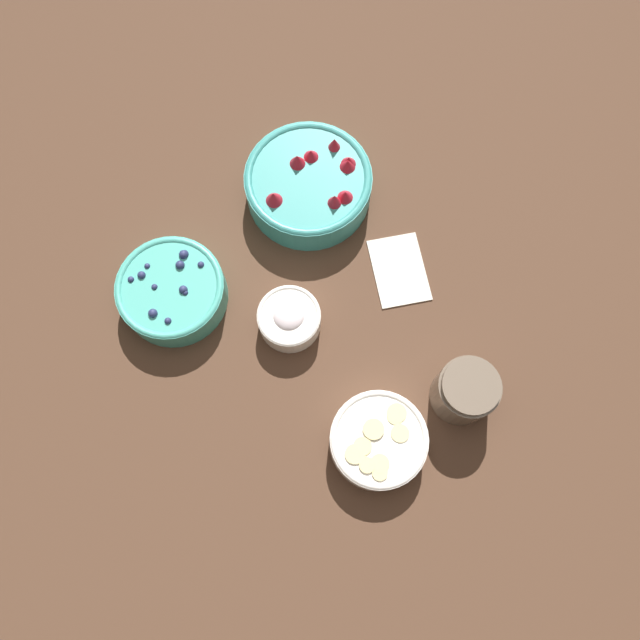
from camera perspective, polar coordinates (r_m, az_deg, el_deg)
The scene contains 7 objects.
ground_plane at distance 1.08m, azimuth 1.40°, elevation 0.23°, with size 4.00×4.00×0.00m, color #4C3323.
bowl_strawberries at distance 1.13m, azimuth -1.03°, elevation 12.36°, with size 0.23×0.23×0.09m.
bowl_blueberries at distance 1.09m, azimuth -13.39°, elevation 2.63°, with size 0.18×0.18×0.07m.
bowl_bananas at distance 1.01m, azimuth 5.34°, elevation -10.91°, with size 0.15×0.15×0.06m.
bowl_cream at distance 1.05m, azimuth -2.83°, elevation 0.15°, with size 0.11×0.11×0.06m.
jar_chocolate at distance 1.03m, azimuth 13.07°, elevation -6.37°, with size 0.10×0.10×0.10m.
napkin at distance 1.11m, azimuth 7.25°, elevation 4.58°, with size 0.15×0.13×0.01m.
Camera 1 is at (-0.25, 0.19, 1.03)m, focal length 35.00 mm.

